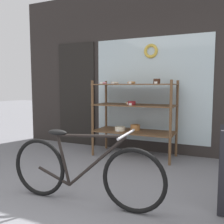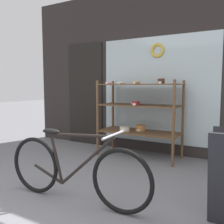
% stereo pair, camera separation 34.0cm
% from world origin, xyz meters
% --- Properties ---
extents(ground_plane, '(30.00, 30.00, 0.00)m').
position_xyz_m(ground_plane, '(0.00, 0.00, 0.00)').
color(ground_plane, slate).
extents(storefront_facade, '(5.21, 0.13, 3.03)m').
position_xyz_m(storefront_facade, '(-0.04, 2.81, 1.48)').
color(storefront_facade, '#2D2826').
rests_on(storefront_facade, ground_plane).
extents(display_case, '(1.40, 0.59, 1.34)m').
position_xyz_m(display_case, '(0.01, 2.38, 0.82)').
color(display_case, brown).
rests_on(display_case, ground_plane).
extents(bicycle, '(1.73, 0.46, 0.78)m').
position_xyz_m(bicycle, '(0.14, 0.45, 0.35)').
color(bicycle, black).
rests_on(bicycle, ground_plane).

